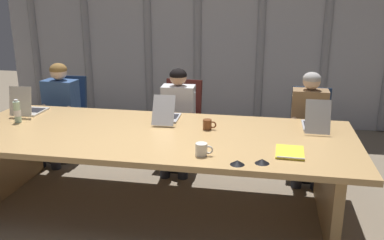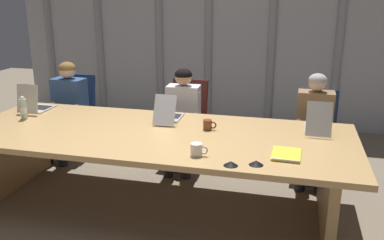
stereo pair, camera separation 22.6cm
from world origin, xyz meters
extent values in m
plane|color=#7F705B|center=(0.00, 0.00, 0.00)|extent=(12.61, 12.61, 0.00)
cube|color=tan|center=(0.00, 0.00, 0.71)|extent=(3.60, 1.39, 0.05)
cube|color=black|center=(0.00, 0.00, 0.65)|extent=(3.06, 0.10, 0.06)
cube|color=tan|center=(-1.55, 0.00, 0.34)|extent=(0.08, 1.18, 0.69)
cube|color=tan|center=(1.55, 0.00, 0.34)|extent=(0.08, 1.18, 0.69)
cube|color=#B2B2B7|center=(0.00, 2.83, 1.37)|extent=(6.30, 0.10, 2.75)
cylinder|color=gray|center=(-2.76, 2.77, 1.37)|extent=(0.12, 0.12, 2.69)
cylinder|color=gray|center=(-1.86, 2.77, 1.37)|extent=(0.12, 0.12, 2.69)
cylinder|color=gray|center=(-0.86, 2.77, 1.37)|extent=(0.12, 0.12, 2.69)
cylinder|color=gray|center=(-0.08, 2.77, 1.37)|extent=(0.12, 0.12, 2.69)
cylinder|color=gray|center=(0.85, 2.77, 1.37)|extent=(0.12, 0.12, 2.69)
cylinder|color=gray|center=(1.78, 2.77, 1.37)|extent=(0.12, 0.12, 2.69)
cube|color=beige|center=(-1.47, 0.43, 0.74)|extent=(0.24, 0.32, 0.02)
cube|color=black|center=(-1.47, 0.45, 0.75)|extent=(0.20, 0.18, 0.00)
cube|color=beige|center=(-1.47, 0.24, 0.90)|extent=(0.24, 0.06, 0.30)
cube|color=black|center=(-1.47, 0.25, 0.90)|extent=(0.22, 0.05, 0.27)
cube|color=#BCBCC1|center=(0.02, 0.46, 0.74)|extent=(0.22, 0.32, 0.02)
cube|color=black|center=(0.02, 0.49, 0.75)|extent=(0.19, 0.18, 0.00)
cube|color=#BCBCC1|center=(0.03, 0.24, 0.89)|extent=(0.22, 0.15, 0.27)
cube|color=black|center=(0.03, 0.24, 0.89)|extent=(0.20, 0.13, 0.24)
cube|color=#BCBCC1|center=(1.45, 0.45, 0.74)|extent=(0.22, 0.33, 0.02)
cube|color=black|center=(1.45, 0.48, 0.75)|extent=(0.19, 0.18, 0.00)
cube|color=#BCBCC1|center=(1.45, 0.23, 0.90)|extent=(0.22, 0.12, 0.29)
cube|color=black|center=(1.45, 0.24, 0.90)|extent=(0.20, 0.10, 0.26)
cube|color=navy|center=(-1.45, 1.04, 0.42)|extent=(0.50, 0.50, 0.08)
cube|color=navy|center=(-1.45, 1.26, 0.71)|extent=(0.44, 0.13, 0.51)
cylinder|color=#262628|center=(-1.45, 1.04, 0.21)|extent=(0.05, 0.05, 0.34)
cylinder|color=black|center=(-1.45, 1.04, 0.02)|extent=(0.60, 0.60, 0.04)
cube|color=#511E19|center=(-0.01, 1.04, 0.42)|extent=(0.52, 0.52, 0.08)
cube|color=#511E19|center=(0.01, 1.26, 0.72)|extent=(0.44, 0.16, 0.52)
cylinder|color=#262628|center=(-0.01, 1.04, 0.21)|extent=(0.05, 0.05, 0.34)
cylinder|color=black|center=(-0.01, 1.04, 0.02)|extent=(0.60, 0.60, 0.04)
cube|color=navy|center=(1.46, 1.04, 0.42)|extent=(0.52, 0.52, 0.08)
cube|color=navy|center=(1.48, 1.26, 0.70)|extent=(0.44, 0.15, 0.48)
cylinder|color=#262628|center=(1.46, 1.04, 0.21)|extent=(0.05, 0.05, 0.34)
cylinder|color=black|center=(1.46, 1.04, 0.02)|extent=(0.60, 0.60, 0.04)
cube|color=#335184|center=(-1.45, 1.02, 0.71)|extent=(0.41, 0.25, 0.51)
sphere|color=beige|center=(-1.45, 1.02, 1.07)|extent=(0.20, 0.20, 0.20)
ellipsoid|color=olive|center=(-1.45, 1.02, 1.09)|extent=(0.20, 0.20, 0.15)
cylinder|color=#335184|center=(-1.28, 1.01, 0.77)|extent=(0.08, 0.14, 0.27)
cylinder|color=beige|center=(-1.29, 0.80, 0.66)|extent=(0.09, 0.30, 0.06)
cylinder|color=#335184|center=(-1.61, 1.04, 0.77)|extent=(0.08, 0.14, 0.27)
cylinder|color=beige|center=(-1.63, 0.83, 0.66)|extent=(0.09, 0.30, 0.06)
cylinder|color=#262833|center=(-1.36, 0.82, 0.43)|extent=(0.16, 0.41, 0.13)
cylinder|color=#262833|center=(-1.38, 0.64, 0.22)|extent=(0.11, 0.11, 0.44)
cylinder|color=#262833|center=(-1.56, 0.83, 0.43)|extent=(0.16, 0.41, 0.13)
cylinder|color=#262833|center=(-1.58, 0.65, 0.22)|extent=(0.11, 0.11, 0.44)
cube|color=silver|center=(0.00, 1.02, 0.71)|extent=(0.38, 0.24, 0.50)
sphere|color=tan|center=(0.00, 1.02, 1.05)|extent=(0.19, 0.19, 0.19)
ellipsoid|color=black|center=(0.00, 1.02, 1.08)|extent=(0.20, 0.20, 0.14)
cylinder|color=silver|center=(0.16, 1.03, 0.76)|extent=(0.08, 0.14, 0.27)
cylinder|color=tan|center=(0.17, 0.82, 0.65)|extent=(0.08, 0.30, 0.06)
cylinder|color=silver|center=(-0.15, 1.02, 0.76)|extent=(0.08, 0.14, 0.27)
cylinder|color=tan|center=(-0.14, 0.81, 0.65)|extent=(0.08, 0.30, 0.06)
cylinder|color=#262833|center=(0.11, 0.83, 0.43)|extent=(0.15, 0.41, 0.13)
cylinder|color=#262833|center=(0.12, 0.65, 0.22)|extent=(0.11, 0.11, 0.44)
cylinder|color=#262833|center=(-0.09, 0.82, 0.43)|extent=(0.15, 0.41, 0.13)
cylinder|color=#262833|center=(-0.08, 0.64, 0.22)|extent=(0.11, 0.11, 0.44)
cube|color=olive|center=(1.45, 1.02, 0.71)|extent=(0.38, 0.23, 0.51)
sphere|color=beige|center=(1.45, 1.02, 1.06)|extent=(0.19, 0.19, 0.19)
ellipsoid|color=#B2ADA8|center=(1.45, 1.02, 1.09)|extent=(0.19, 0.19, 0.14)
cylinder|color=olive|center=(1.60, 1.02, 0.78)|extent=(0.07, 0.14, 0.27)
cylinder|color=beige|center=(1.60, 0.81, 0.66)|extent=(0.07, 0.30, 0.06)
cylinder|color=olive|center=(1.29, 1.03, 0.78)|extent=(0.07, 0.14, 0.27)
cylinder|color=beige|center=(1.29, 0.82, 0.66)|extent=(0.07, 0.30, 0.06)
cylinder|color=#262833|center=(1.54, 0.82, 0.43)|extent=(0.14, 0.40, 0.13)
cylinder|color=#262833|center=(1.54, 0.64, 0.22)|extent=(0.11, 0.11, 0.44)
cylinder|color=#262833|center=(1.34, 0.83, 0.43)|extent=(0.14, 0.40, 0.13)
cylinder|color=#262833|center=(1.34, 0.65, 0.22)|extent=(0.11, 0.11, 0.44)
cylinder|color=#ADD1B2|center=(-1.41, 0.08, 0.84)|extent=(0.07, 0.07, 0.21)
cylinder|color=white|center=(-1.41, 0.08, 0.83)|extent=(0.07, 0.07, 0.06)
cylinder|color=white|center=(-1.41, 0.08, 0.95)|extent=(0.04, 0.04, 0.02)
cylinder|color=brown|center=(0.46, 0.19, 0.78)|extent=(0.08, 0.08, 0.10)
torus|color=brown|center=(0.51, 0.19, 0.78)|extent=(0.07, 0.01, 0.07)
cylinder|color=white|center=(0.51, -0.46, 0.78)|extent=(0.09, 0.09, 0.10)
torus|color=white|center=(0.57, -0.46, 0.78)|extent=(0.07, 0.01, 0.07)
cone|color=black|center=(0.98, -0.54, 0.75)|extent=(0.11, 0.11, 0.03)
cone|color=black|center=(0.80, -0.60, 0.75)|extent=(0.11, 0.11, 0.03)
cube|color=yellow|center=(1.19, -0.29, 0.74)|extent=(0.23, 0.31, 0.02)
cylinder|color=silver|center=(1.19, -0.44, 0.76)|extent=(0.21, 0.02, 0.01)
camera|label=1|loc=(0.99, -3.47, 1.96)|focal=38.99mm
camera|label=2|loc=(1.21, -3.42, 1.96)|focal=38.99mm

